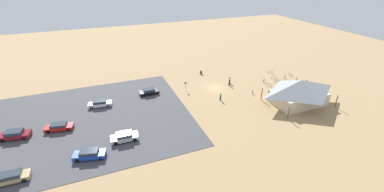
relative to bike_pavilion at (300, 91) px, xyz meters
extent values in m
plane|color=#9E7F56|center=(12.78, -13.17, -2.96)|extent=(160.00, 160.00, 0.00)
cube|color=#424247|center=(40.71, -9.24, -2.93)|extent=(36.40, 31.32, 0.05)
cube|color=beige|center=(0.00, 0.00, -1.63)|extent=(10.40, 6.63, 2.66)
pyramid|color=gray|center=(0.00, 0.00, 1.04)|extent=(12.46, 8.69, 2.66)
cylinder|color=brown|center=(-6.08, -4.19, -1.63)|extent=(0.20, 0.20, 2.66)
cylinder|color=brown|center=(6.08, -4.19, -1.63)|extent=(0.20, 0.20, 2.66)
cylinder|color=brown|center=(-6.08, 4.19, -1.63)|extent=(0.20, 0.20, 2.66)
cylinder|color=brown|center=(6.08, 4.19, -1.63)|extent=(0.20, 0.20, 2.66)
cylinder|color=brown|center=(12.41, -22.36, -2.51)|extent=(0.60, 0.60, 0.90)
cylinder|color=#99999E|center=(19.75, -14.47, -1.86)|extent=(0.08, 0.08, 2.20)
cube|color=#1959B2|center=(19.75, -14.47, -1.06)|extent=(0.56, 0.04, 0.40)
torus|color=black|center=(-2.62, -10.42, -2.62)|extent=(0.62, 0.31, 0.66)
torus|color=black|center=(-3.60, -9.98, -2.62)|extent=(0.62, 0.31, 0.66)
cylinder|color=#2347B7|center=(-3.11, -10.20, -2.51)|extent=(0.92, 0.44, 0.04)
cylinder|color=#2347B7|center=(-2.93, -10.28, -2.45)|extent=(0.04, 0.04, 0.35)
cube|color=black|center=(-2.93, -10.28, -2.27)|extent=(0.22, 0.16, 0.05)
cylinder|color=#2347B7|center=(-3.50, -10.02, -2.40)|extent=(0.04, 0.04, 0.45)
cylinder|color=black|center=(-3.50, -10.02, -2.17)|extent=(0.23, 0.45, 0.03)
torus|color=black|center=(6.48, -6.71, -2.63)|extent=(0.32, 0.61, 0.66)
torus|color=black|center=(6.07, -7.57, -2.63)|extent=(0.32, 0.61, 0.66)
cylinder|color=#B7B7BC|center=(6.28, -7.14, -2.52)|extent=(0.41, 0.80, 0.04)
cylinder|color=#B7B7BC|center=(6.35, -6.99, -2.41)|extent=(0.04, 0.04, 0.43)
cube|color=black|center=(6.35, -6.99, -2.20)|extent=(0.16, 0.21, 0.05)
cylinder|color=#B7B7BC|center=(6.11, -7.48, -2.42)|extent=(0.04, 0.04, 0.40)
cylinder|color=black|center=(6.11, -7.48, -2.22)|extent=(0.45, 0.24, 0.03)
torus|color=black|center=(-6.06, -11.22, -2.58)|extent=(0.58, 0.54, 0.76)
torus|color=black|center=(-6.86, -11.96, -2.58)|extent=(0.58, 0.54, 0.76)
cylinder|color=#1E7F38|center=(-6.46, -11.59, -2.45)|extent=(0.76, 0.70, 0.04)
cylinder|color=#1E7F38|center=(-6.32, -11.46, -2.35)|extent=(0.04, 0.04, 0.46)
cube|color=black|center=(-6.32, -11.46, -2.12)|extent=(0.20, 0.19, 0.05)
cylinder|color=#1E7F38|center=(-6.78, -11.89, -2.33)|extent=(0.04, 0.04, 0.50)
cylinder|color=black|center=(-6.78, -11.89, -2.08)|extent=(0.35, 0.38, 0.03)
torus|color=black|center=(-8.82, -12.68, -2.62)|extent=(0.04, 0.67, 0.67)
torus|color=black|center=(-8.82, -11.67, -2.62)|extent=(0.04, 0.67, 0.67)
cylinder|color=#197A7F|center=(-8.82, -12.17, -2.51)|extent=(0.04, 0.93, 0.04)
cylinder|color=#197A7F|center=(-8.82, -12.35, -2.41)|extent=(0.04, 0.04, 0.43)
cube|color=black|center=(-8.82, -12.35, -2.20)|extent=(0.08, 0.20, 0.05)
cylinder|color=#197A7F|center=(-8.82, -11.77, -2.39)|extent=(0.04, 0.04, 0.46)
cylinder|color=black|center=(-8.82, -11.77, -2.16)|extent=(0.48, 0.03, 0.03)
torus|color=black|center=(-4.91, -16.33, -2.60)|extent=(0.38, 0.64, 0.71)
torus|color=black|center=(-5.44, -15.38, -2.60)|extent=(0.38, 0.64, 0.71)
cylinder|color=yellow|center=(-5.17, -15.86, -2.48)|extent=(0.52, 0.89, 0.04)
cylinder|color=yellow|center=(-5.08, -16.03, -2.40)|extent=(0.04, 0.04, 0.40)
cube|color=black|center=(-5.08, -16.03, -2.20)|extent=(0.17, 0.21, 0.05)
cylinder|color=yellow|center=(-5.38, -15.48, -2.39)|extent=(0.04, 0.04, 0.42)
cylinder|color=black|center=(-5.38, -15.48, -2.18)|extent=(0.44, 0.26, 0.03)
torus|color=black|center=(-4.30, -12.13, -2.59)|extent=(0.56, 0.53, 0.73)
torus|color=black|center=(-3.59, -12.80, -2.59)|extent=(0.56, 0.53, 0.73)
cylinder|color=silver|center=(-3.95, -12.46, -2.47)|extent=(0.67, 0.64, 0.04)
cylinder|color=silver|center=(-4.07, -12.34, -2.40)|extent=(0.04, 0.04, 0.39)
cube|color=black|center=(-4.07, -12.34, -2.20)|extent=(0.20, 0.20, 0.05)
cylinder|color=silver|center=(-3.66, -12.73, -2.35)|extent=(0.04, 0.04, 0.49)
cylinder|color=black|center=(-3.66, -12.73, -2.10)|extent=(0.35, 0.37, 0.03)
torus|color=black|center=(0.58, -9.68, -2.59)|extent=(0.38, 0.67, 0.74)
torus|color=black|center=(0.08, -8.75, -2.59)|extent=(0.38, 0.67, 0.74)
cylinder|color=red|center=(0.33, -9.22, -2.46)|extent=(0.49, 0.88, 0.04)
cylinder|color=red|center=(0.42, -9.38, -2.35)|extent=(0.04, 0.04, 0.46)
cube|color=black|center=(0.42, -9.38, -2.12)|extent=(0.16, 0.21, 0.05)
cylinder|color=red|center=(0.13, -8.84, -2.34)|extent=(0.04, 0.04, 0.49)
cylinder|color=black|center=(0.13, -8.84, -2.09)|extent=(0.44, 0.25, 0.03)
torus|color=black|center=(0.17, -11.49, -2.62)|extent=(0.49, 0.51, 0.67)
torus|color=black|center=(-0.57, -12.25, -2.62)|extent=(0.49, 0.51, 0.67)
cylinder|color=black|center=(-0.20, -11.87, -2.51)|extent=(0.70, 0.72, 0.04)
cylinder|color=black|center=(-0.07, -11.73, -2.44)|extent=(0.04, 0.04, 0.36)
cube|color=black|center=(-0.07, -11.73, -2.26)|extent=(0.20, 0.20, 0.05)
cylinder|color=black|center=(-0.50, -12.17, -2.40)|extent=(0.04, 0.04, 0.45)
cylinder|color=black|center=(-0.50, -12.17, -2.17)|extent=(0.37, 0.36, 0.03)
torus|color=black|center=(-7.99, -8.78, -2.61)|extent=(0.41, 0.60, 0.69)
torus|color=black|center=(-8.58, -9.69, -2.61)|extent=(0.41, 0.60, 0.69)
cylinder|color=orange|center=(-8.28, -9.23, -2.50)|extent=(0.58, 0.86, 0.04)
cylinder|color=orange|center=(-8.18, -9.07, -2.39)|extent=(0.04, 0.04, 0.45)
cube|color=black|center=(-8.18, -9.07, -2.16)|extent=(0.18, 0.21, 0.05)
cylinder|color=orange|center=(-8.52, -9.60, -2.36)|extent=(0.04, 0.04, 0.50)
cylinder|color=black|center=(-8.52, -9.60, -2.11)|extent=(0.42, 0.29, 0.03)
torus|color=black|center=(-6.63, -6.84, -2.59)|extent=(0.42, 0.64, 0.73)
torus|color=black|center=(-6.12, -6.02, -2.59)|extent=(0.42, 0.64, 0.73)
cylinder|color=#722D9E|center=(-6.37, -6.43, -2.47)|extent=(0.50, 0.77, 0.04)
cylinder|color=#722D9E|center=(-6.47, -6.58, -2.36)|extent=(0.04, 0.04, 0.47)
cube|color=black|center=(-6.47, -6.58, -2.12)|extent=(0.17, 0.21, 0.05)
cylinder|color=#722D9E|center=(-6.17, -6.10, -2.37)|extent=(0.04, 0.04, 0.44)
cylinder|color=black|center=(-6.17, -6.10, -2.16)|extent=(0.42, 0.28, 0.03)
cube|color=#1E42B2|center=(41.24, 2.03, -2.36)|extent=(4.96, 2.86, 0.65)
cube|color=#2D3842|center=(41.24, 2.03, -1.79)|extent=(2.92, 2.16, 0.49)
cylinder|color=black|center=(42.97, 2.40, -2.59)|extent=(0.67, 0.37, 0.64)
cylinder|color=black|center=(42.59, 0.89, -2.59)|extent=(0.67, 0.37, 0.64)
cylinder|color=black|center=(39.89, 3.17, -2.59)|extent=(0.67, 0.37, 0.64)
cylinder|color=black|center=(39.51, 1.66, -2.59)|extent=(0.67, 0.37, 0.64)
cube|color=tan|center=(51.07, 3.11, -2.39)|extent=(4.49, 1.80, 0.59)
cube|color=#2D3842|center=(51.07, 3.11, -1.83)|extent=(2.52, 1.57, 0.53)
cylinder|color=black|center=(52.59, 2.33, -2.59)|extent=(0.64, 0.23, 0.64)
cylinder|color=black|center=(49.56, 3.90, -2.59)|extent=(0.64, 0.23, 0.64)
cylinder|color=black|center=(49.55, 2.35, -2.59)|extent=(0.64, 0.23, 0.64)
cube|color=red|center=(45.99, -7.71, -2.40)|extent=(4.90, 2.56, 0.57)
cube|color=#2D3842|center=(45.99, -7.71, -1.89)|extent=(2.85, 1.99, 0.45)
cylinder|color=black|center=(47.69, -7.23, -2.59)|extent=(0.67, 0.33, 0.64)
cylinder|color=black|center=(47.42, -8.75, -2.59)|extent=(0.67, 0.33, 0.64)
cylinder|color=black|center=(44.57, -6.66, -2.59)|extent=(0.67, 0.33, 0.64)
cylinder|color=black|center=(44.30, -8.18, -2.59)|extent=(0.67, 0.33, 0.64)
cube|color=black|center=(28.12, -15.57, -2.41)|extent=(4.34, 1.87, 0.56)
cube|color=#2D3842|center=(28.12, -15.57, -1.84)|extent=(2.43, 1.65, 0.58)
cylinder|color=black|center=(29.60, -14.74, -2.59)|extent=(0.64, 0.22, 0.64)
cylinder|color=black|center=(29.60, -16.39, -2.59)|extent=(0.64, 0.22, 0.64)
cylinder|color=black|center=(26.65, -14.75, -2.59)|extent=(0.64, 0.22, 0.64)
cylinder|color=black|center=(26.65, -16.40, -2.59)|extent=(0.64, 0.22, 0.64)
cube|color=#BCBCC1|center=(35.72, -0.36, -2.36)|extent=(4.49, 2.07, 0.64)
cube|color=#2D3842|center=(35.72, -0.36, -1.77)|extent=(2.54, 1.76, 0.56)
cylinder|color=black|center=(37.25, 0.40, -2.59)|extent=(0.65, 0.25, 0.64)
cylinder|color=black|center=(37.18, -1.25, -2.59)|extent=(0.65, 0.25, 0.64)
cylinder|color=black|center=(34.25, 0.53, -2.59)|extent=(0.65, 0.25, 0.64)
cylinder|color=black|center=(34.18, -1.13, -2.59)|extent=(0.65, 0.25, 0.64)
cube|color=maroon|center=(52.69, -7.77, -2.35)|extent=(4.94, 2.68, 0.66)
cube|color=#2D3842|center=(52.69, -7.77, -1.74)|extent=(2.88, 2.09, 0.56)
cylinder|color=black|center=(54.41, -7.24, -2.59)|extent=(0.67, 0.33, 0.64)
cylinder|color=black|center=(54.11, -8.87, -2.59)|extent=(0.67, 0.33, 0.64)
cylinder|color=black|center=(51.27, -6.67, -2.59)|extent=(0.67, 0.33, 0.64)
cylinder|color=black|center=(50.98, -8.30, -2.59)|extent=(0.67, 0.33, 0.64)
cube|color=white|center=(38.75, -13.84, -2.38)|extent=(4.81, 2.32, 0.61)
cube|color=#2D3842|center=(38.75, -13.84, -1.83)|extent=(2.77, 1.84, 0.50)
cylinder|color=black|center=(40.41, -13.32, -2.59)|extent=(0.66, 0.30, 0.64)
cylinder|color=black|center=(40.21, -14.79, -2.59)|extent=(0.66, 0.30, 0.64)
cylinder|color=black|center=(37.30, -12.89, -2.59)|extent=(0.66, 0.30, 0.64)
cylinder|color=black|center=(37.10, -14.37, -2.59)|extent=(0.66, 0.30, 0.64)
cube|color=#2D3347|center=(8.20, -14.31, -2.49)|extent=(0.40, 0.39, 0.94)
cylinder|color=blue|center=(8.20, -14.31, -1.73)|extent=(0.36, 0.36, 0.57)
sphere|color=tan|center=(8.20, -14.31, -1.33)|extent=(0.24, 0.24, 0.24)
cube|color=#2D3347|center=(8.96, -13.09, -2.52)|extent=(0.30, 0.36, 0.86)
cylinder|color=black|center=(8.96, -13.09, -1.81)|extent=(0.36, 0.36, 0.57)
sphere|color=tan|center=(8.96, -13.09, -1.41)|extent=(0.24, 0.24, 0.24)
cube|color=#2D3347|center=(14.43, -7.20, -2.50)|extent=(0.26, 0.33, 0.91)
cylinder|color=green|center=(14.43, -7.20, -1.77)|extent=(0.36, 0.36, 0.55)
sphere|color=tan|center=(14.43, -7.20, -1.38)|extent=(0.24, 0.24, 0.24)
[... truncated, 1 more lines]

